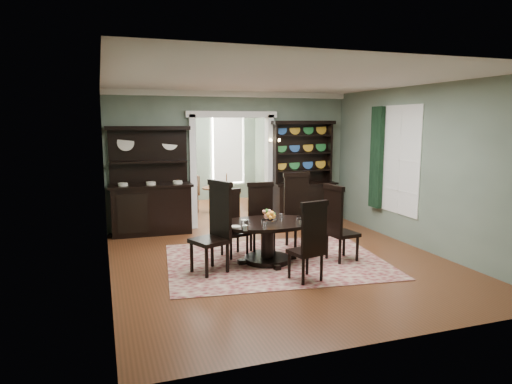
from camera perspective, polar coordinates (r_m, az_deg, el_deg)
room at (r=7.52m, az=3.12°, el=2.95°), size 5.51×6.01×3.01m
parlor at (r=12.76m, az=-6.17°, el=5.01°), size 3.51×3.50×3.01m
doorway_trim at (r=10.31m, az=-3.05°, el=4.74°), size 2.08×0.25×2.57m
right_window at (r=9.58m, az=16.22°, el=4.00°), size 0.15×1.47×2.12m
wall_sconce at (r=10.44m, az=2.22°, el=6.29°), size 0.27×0.21×0.21m
rug at (r=7.82m, az=2.46°, el=-8.59°), size 3.89×3.14×0.01m
dining_table at (r=7.64m, az=1.45°, el=-5.30°), size 1.81×1.71×0.69m
centerpiece at (r=7.52m, az=1.70°, el=-3.36°), size 1.37×0.88×0.23m
chair_far_left at (r=8.02m, az=-3.09°, el=-3.65°), size 0.52×0.50×1.17m
chair_far_mid at (r=8.18m, az=0.65°, el=-3.01°), size 0.53×0.51×1.27m
chair_far_right at (r=8.60m, az=5.30°, el=-2.01°), size 0.54×0.50×1.40m
chair_end_left at (r=7.15m, az=-5.10°, el=-4.05°), size 0.67×0.68×1.43m
chair_end_right at (r=7.76m, az=10.14°, el=-3.65°), size 0.52×0.54×1.31m
chair_near at (r=6.70m, az=6.79°, el=-5.95°), size 0.54×0.52×1.22m
sideboard at (r=9.80m, az=-13.02°, el=-0.57°), size 1.73×0.65×2.25m
welsh_dresser at (r=10.72m, az=5.90°, el=0.77°), size 1.52×0.57×2.37m
parlor_table at (r=11.88m, az=-5.00°, el=-0.50°), size 0.71×0.71×0.66m
parlor_chair_left at (r=12.00m, az=-7.82°, el=-0.06°), size 0.41×0.40×0.96m
parlor_chair_right at (r=12.26m, az=-3.16°, el=0.20°), size 0.44×0.43×0.97m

